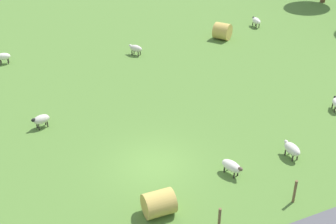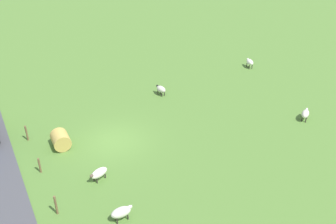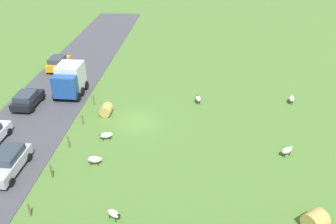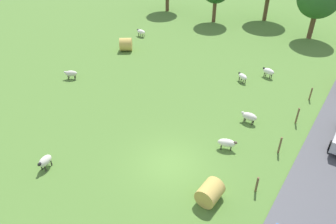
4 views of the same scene
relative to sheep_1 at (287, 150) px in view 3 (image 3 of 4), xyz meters
The scene contains 19 objects.
ground_plane 13.69m from the sheep_1, 17.21° to the right, with size 160.00×160.00×0.00m, color #517A33.
road_strip 23.54m from the sheep_1, ahead, with size 8.00×80.00×0.06m, color #47474C.
sheep_1 is the anchor object (origin of this frame).
sheep_2 15.54m from the sheep_1, ahead, with size 1.17×0.55×0.78m.
sheep_3 14.83m from the sheep_1, 32.18° to the left, with size 1.08×0.84×0.73m.
sheep_4 15.30m from the sheep_1, ahead, with size 1.25×0.85×0.73m.
sheep_5 9.49m from the sheep_1, 104.61° to the right, with size 0.70×1.10×0.81m.
sheep_7 11.14m from the sheep_1, 48.80° to the right, with size 0.70×1.09×0.78m.
hay_bale_0 7.49m from the sheep_1, 91.17° to the left, with size 1.32×1.32×1.23m, color tan.
hay_bale_1 17.12m from the sheep_1, 17.50° to the right, with size 1.11×1.11×1.30m, color tan.
fence_post_0 19.40m from the sheep_1, 21.09° to the right, with size 0.12×0.12×1.11m, color brown.
fence_post_1 18.39m from the sheep_1, 10.06° to the right, with size 0.12×0.12×1.01m, color brown.
fence_post_2 18.11m from the sheep_1, ahead, with size 0.12×0.12×1.18m, color brown.
fence_post_3 18.61m from the sheep_1, 13.45° to the left, with size 0.12×0.12×1.24m, color brown.
fence_post_4 19.83m from the sheep_1, 24.11° to the left, with size 0.12×0.12×1.06m, color brown.
truck_0 23.05m from the sheep_1, 23.04° to the right, with size 2.79×3.99×3.31m.
car_3 29.68m from the sheep_1, 32.09° to the right, with size 2.12×4.20×1.65m.
car_5 22.02m from the sheep_1, 10.41° to the left, with size 2.18×4.52×1.67m.
car_6 25.47m from the sheep_1, 13.74° to the right, with size 2.19×3.94×1.54m.
Camera 3 is at (-5.39, 27.10, 17.18)m, focal length 36.23 mm.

